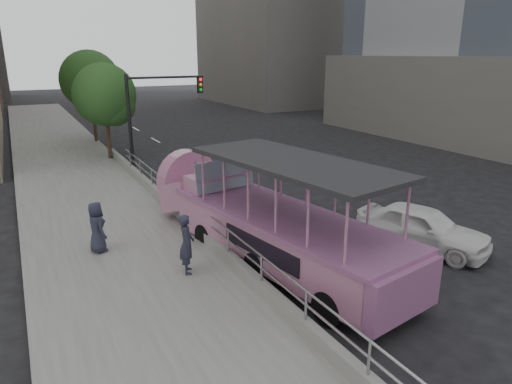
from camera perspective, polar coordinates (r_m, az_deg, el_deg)
The scene contains 12 objects.
ground at distance 15.11m, azimuth 7.51°, elevation -7.38°, with size 160.00×160.00×0.00m, color black.
sidewalk at distance 22.10m, azimuth -20.70°, elevation -0.02°, with size 5.50×80.00×0.30m, color #989893.
kerb_wall at distance 15.17m, azimuth -6.60°, elevation -5.27°, with size 0.24×30.00×0.36m, color gray.
guardrail at distance 14.93m, azimuth -6.68°, elevation -2.91°, with size 0.07×22.00×0.71m.
duck_boat at distance 14.11m, azimuth 0.75°, elevation -3.48°, with size 4.13×10.49×3.40m.
car at distance 15.92m, azimuth 20.02°, elevation -4.19°, with size 1.72×4.26×1.45m, color white.
pedestrian_near at distance 12.79m, azimuth -8.67°, elevation -6.43°, with size 0.63×0.41×1.71m, color #2B2D3F.
pedestrian_far at distance 14.79m, azimuth -19.29°, elevation -4.17°, with size 0.78×0.51×1.59m, color #2B2D3F.
parking_sign at distance 15.72m, azimuth -7.36°, elevation 0.16°, with size 0.16×0.59×2.66m.
traffic_signal at distance 24.63m, azimuth -12.90°, elevation 10.27°, with size 4.20×0.32×5.20m.
street_tree_near at distance 27.59m, azimuth -18.16°, elevation 11.21°, with size 3.52×3.52×5.72m.
street_tree_far at distance 33.49m, azimuth -19.81°, elevation 12.77°, with size 3.97×3.97×6.45m.
Camera 1 is at (-8.13, -11.13, 6.19)m, focal length 32.00 mm.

